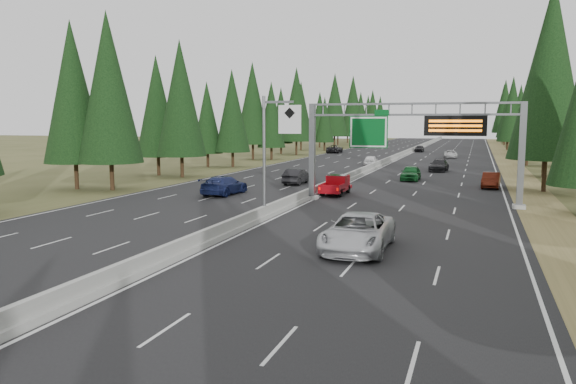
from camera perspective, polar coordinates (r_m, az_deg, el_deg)
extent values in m
cube|color=black|center=(90.25, 10.27, 3.00)|extent=(32.00, 260.00, 0.08)
cube|color=olive|center=(89.41, 21.63, 2.56)|extent=(3.60, 260.00, 0.06)
cube|color=#414620|center=(94.50, -0.49, 3.29)|extent=(3.60, 260.00, 0.06)
cube|color=gray|center=(90.23, 10.27, 3.12)|extent=(0.70, 260.00, 0.30)
cube|color=gray|center=(90.21, 10.27, 3.37)|extent=(0.30, 260.00, 0.60)
cube|color=slate|center=(45.94, 2.48, 4.09)|extent=(0.45, 0.45, 7.80)
cube|color=gray|center=(46.30, 2.45, -0.55)|extent=(0.90, 0.90, 0.30)
cube|color=slate|center=(44.23, 22.64, 3.43)|extent=(0.45, 0.45, 7.80)
cube|color=gray|center=(44.59, 22.41, -1.38)|extent=(0.90, 0.90, 0.30)
cube|color=slate|center=(44.34, 12.50, 8.76)|extent=(15.85, 0.35, 0.16)
cube|color=slate|center=(44.33, 12.47, 7.67)|extent=(15.85, 0.35, 0.16)
cube|color=#054C19|center=(44.56, 8.18, 6.05)|extent=(3.00, 0.10, 2.50)
cube|color=silver|center=(44.50, 8.17, 6.05)|extent=(2.85, 0.02, 2.35)
cube|color=#054C19|center=(44.39, 9.50, 7.96)|extent=(1.10, 0.10, 0.45)
cube|color=black|center=(43.79, 16.62, 6.47)|extent=(4.50, 0.40, 1.50)
cube|color=orange|center=(43.56, 16.63, 6.92)|extent=(3.80, 0.02, 0.18)
cube|color=orange|center=(43.57, 16.61, 6.46)|extent=(3.80, 0.02, 0.18)
cube|color=orange|center=(43.57, 16.60, 6.00)|extent=(3.80, 0.02, 0.18)
cylinder|color=slate|center=(36.58, -2.44, 3.46)|extent=(0.20, 0.20, 8.00)
cube|color=gray|center=(37.04, -2.41, -2.57)|extent=(0.50, 0.50, 0.20)
cube|color=slate|center=(36.18, -0.97, 9.13)|extent=(2.00, 0.15, 0.15)
cube|color=silver|center=(35.78, 0.18, 7.39)|extent=(1.50, 0.06, 1.80)
cylinder|color=black|center=(56.36, 24.58, 1.51)|extent=(0.40, 0.40, 3.03)
cone|color=black|center=(56.32, 25.10, 11.14)|extent=(6.82, 6.82, 15.92)
cylinder|color=black|center=(72.35, 24.52, 2.25)|extent=(0.40, 0.40, 2.08)
cone|color=black|center=(72.15, 24.79, 7.39)|extent=(4.68, 4.68, 10.92)
cylinder|color=black|center=(74.97, 26.86, 2.19)|extent=(0.40, 0.40, 1.88)
cone|color=black|center=(74.77, 27.12, 6.68)|extent=(4.23, 4.23, 9.87)
cylinder|color=black|center=(89.59, 23.10, 3.21)|extent=(0.40, 0.40, 2.28)
cone|color=black|center=(89.45, 23.33, 7.77)|extent=(5.14, 5.14, 11.99)
cylinder|color=black|center=(89.32, 25.49, 3.16)|extent=(0.40, 0.40, 2.54)
cone|color=black|center=(89.21, 25.77, 8.24)|extent=(5.71, 5.71, 13.32)
cylinder|color=black|center=(104.82, 22.82, 3.62)|extent=(0.40, 0.40, 1.91)
cone|color=black|center=(104.67, 22.98, 6.89)|extent=(4.31, 4.31, 10.05)
cylinder|color=black|center=(104.70, 25.20, 3.58)|extent=(0.40, 0.40, 2.23)
cone|color=black|center=(104.58, 25.40, 7.39)|extent=(5.02, 5.02, 11.71)
cylinder|color=black|center=(121.43, 21.66, 4.22)|extent=(0.40, 0.40, 2.46)
cone|color=black|center=(121.34, 21.83, 7.85)|extent=(5.55, 5.55, 12.94)
cylinder|color=black|center=(121.24, 23.95, 4.19)|extent=(0.40, 0.40, 2.82)
cone|color=black|center=(121.20, 24.17, 8.35)|extent=(6.35, 6.35, 14.83)
cylinder|color=black|center=(136.34, 21.36, 4.39)|extent=(0.40, 0.40, 1.93)
cone|color=black|center=(136.23, 21.48, 6.92)|extent=(4.34, 4.34, 10.13)
cylinder|color=black|center=(137.89, 23.44, 4.31)|extent=(0.40, 0.40, 1.93)
cone|color=black|center=(137.79, 23.56, 6.81)|extent=(4.33, 4.33, 10.11)
cylinder|color=black|center=(151.31, 21.41, 4.60)|extent=(0.40, 0.40, 1.86)
cone|color=black|center=(151.21, 21.51, 6.80)|extent=(4.19, 4.19, 9.78)
cylinder|color=black|center=(150.50, 22.91, 4.59)|extent=(0.40, 0.40, 2.26)
cone|color=black|center=(150.42, 23.04, 7.28)|extent=(5.08, 5.08, 11.86)
cylinder|color=black|center=(166.23, 21.11, 4.83)|extent=(0.40, 0.40, 2.04)
cone|color=black|center=(166.15, 21.21, 7.03)|extent=(4.59, 4.59, 10.72)
cylinder|color=black|center=(167.94, 22.38, 4.90)|extent=(0.40, 0.40, 2.65)
cone|color=black|center=(167.90, 22.52, 7.73)|extent=(5.97, 5.97, 13.94)
cylinder|color=black|center=(181.30, 21.03, 5.15)|extent=(0.40, 0.40, 3.03)
cone|color=black|center=(181.29, 21.17, 8.14)|extent=(6.82, 6.82, 15.92)
cylinder|color=black|center=(182.55, 22.03, 4.93)|extent=(0.40, 0.40, 1.84)
cone|color=black|center=(182.46, 22.11, 6.74)|extent=(4.15, 4.15, 9.68)
cylinder|color=black|center=(200.46, 20.90, 5.30)|extent=(0.40, 0.40, 2.99)
cone|color=black|center=(200.44, 21.02, 7.96)|extent=(6.72, 6.72, 15.69)
cylinder|color=black|center=(197.18, 21.88, 5.19)|extent=(0.40, 0.40, 2.69)
cone|color=black|center=(197.14, 22.00, 7.63)|extent=(6.06, 6.06, 14.14)
cylinder|color=black|center=(54.94, -17.45, 1.49)|extent=(0.40, 0.40, 2.64)
cone|color=black|center=(54.78, -17.78, 10.10)|extent=(5.93, 5.93, 13.85)
cylinder|color=black|center=(57.39, -20.69, 1.54)|extent=(0.40, 0.40, 2.54)
cone|color=black|center=(57.22, -21.04, 9.48)|extent=(5.72, 5.72, 13.35)
cylinder|color=black|center=(65.70, -10.71, 2.52)|extent=(0.40, 0.40, 2.50)
cone|color=black|center=(65.54, -10.87, 9.35)|extent=(5.63, 5.63, 13.13)
cylinder|color=black|center=(69.32, -13.01, 2.61)|extent=(0.40, 0.40, 2.28)
cone|color=black|center=(69.14, -13.18, 8.51)|extent=(5.13, 5.13, 11.98)
cylinder|color=black|center=(79.62, -5.63, 3.29)|extent=(0.40, 0.40, 2.19)
cone|color=black|center=(79.45, -5.69, 8.23)|extent=(4.93, 4.93, 11.51)
cylinder|color=black|center=(81.12, -8.14, 3.24)|extent=(0.40, 0.40, 1.93)
cone|color=black|center=(80.93, -8.22, 7.51)|extent=(4.35, 4.35, 10.15)
cylinder|color=black|center=(95.02, -1.69, 3.92)|extent=(0.40, 0.40, 2.10)
cone|color=black|center=(94.88, -1.71, 7.88)|extent=(4.72, 4.72, 11.02)
cylinder|color=black|center=(95.96, -3.58, 4.10)|extent=(0.40, 0.40, 2.63)
cone|color=black|center=(95.87, -3.62, 9.00)|extent=(5.91, 5.91, 13.79)
cylinder|color=black|center=(108.40, 0.86, 4.48)|extent=(0.40, 0.40, 2.67)
cone|color=black|center=(108.33, 0.87, 8.90)|extent=(6.01, 6.01, 14.03)
cylinder|color=black|center=(112.46, -0.71, 4.43)|extent=(0.40, 0.40, 2.11)
cone|color=black|center=(112.34, -0.72, 7.80)|extent=(4.75, 4.75, 11.09)
cylinder|color=black|center=(124.69, 3.73, 4.64)|extent=(0.40, 0.40, 1.90)
cone|color=black|center=(124.57, 3.75, 7.37)|extent=(4.27, 4.27, 9.96)
cylinder|color=black|center=(127.26, 1.32, 4.83)|extent=(0.40, 0.40, 2.46)
cone|color=black|center=(127.18, 1.33, 8.29)|extent=(5.53, 5.53, 12.91)
cylinder|color=black|center=(139.66, 4.73, 5.11)|extent=(0.40, 0.40, 2.92)
cone|color=black|center=(139.63, 4.77, 8.85)|extent=(6.56, 6.56, 15.32)
cylinder|color=black|center=(140.40, 3.23, 4.99)|extent=(0.40, 0.40, 2.21)
cone|color=black|center=(140.31, 3.25, 7.81)|extent=(4.97, 4.97, 11.61)
cylinder|color=black|center=(154.05, 6.56, 5.30)|extent=(0.40, 0.40, 3.00)
cone|color=black|center=(154.04, 6.61, 8.78)|extent=(6.74, 6.74, 15.73)
cylinder|color=black|center=(155.66, 5.08, 5.22)|extent=(0.40, 0.40, 2.39)
cone|color=black|center=(155.59, 5.11, 7.97)|extent=(5.38, 5.38, 12.54)
cylinder|color=black|center=(171.55, 7.34, 5.38)|extent=(0.40, 0.40, 2.46)
cone|color=black|center=(171.49, 7.38, 7.95)|extent=(5.53, 5.53, 12.91)
cylinder|color=black|center=(172.32, 6.06, 5.32)|extent=(0.40, 0.40, 1.95)
cone|color=black|center=(172.24, 6.09, 7.35)|extent=(4.38, 4.38, 10.22)
cylinder|color=black|center=(183.83, 8.52, 5.51)|extent=(0.40, 0.40, 2.66)
cone|color=black|center=(183.79, 8.57, 8.10)|extent=(5.97, 5.97, 13.94)
cylinder|color=black|center=(188.36, 7.26, 5.43)|extent=(0.40, 0.40, 1.77)
cone|color=black|center=(188.28, 7.29, 7.11)|extent=(3.97, 3.97, 9.27)
cylinder|color=black|center=(201.04, 9.28, 5.60)|extent=(0.40, 0.40, 2.46)
cone|color=black|center=(200.99, 9.33, 7.79)|extent=(5.53, 5.53, 12.91)
cylinder|color=black|center=(203.69, 8.09, 5.65)|extent=(0.40, 0.40, 2.52)
cone|color=black|center=(203.64, 8.13, 7.87)|extent=(5.68, 5.68, 13.24)
imported|color=silver|center=(28.08, 7.11, -4.09)|extent=(3.08, 6.57, 1.82)
cylinder|color=black|center=(48.00, 3.52, -0.02)|extent=(0.27, 0.73, 0.73)
cylinder|color=black|center=(47.63, 5.33, -0.09)|extent=(0.27, 0.73, 0.73)
cylinder|color=black|center=(50.90, 4.41, 0.38)|extent=(0.27, 0.73, 0.73)
cylinder|color=black|center=(50.54, 6.12, 0.32)|extent=(0.27, 0.73, 0.73)
cube|color=#A40A13|center=(49.29, 4.87, 0.32)|extent=(1.83, 5.11, 0.27)
cube|color=#A40A13|center=(50.01, 5.10, 1.15)|extent=(1.73, 2.01, 1.00)
cube|color=black|center=(49.98, 5.10, 1.46)|extent=(1.55, 1.73, 0.50)
cube|color=#A40A13|center=(48.15, 3.48, 0.55)|extent=(0.09, 2.19, 0.55)
cube|color=#A40A13|center=(47.73, 5.49, 0.47)|extent=(0.09, 2.19, 0.55)
cube|color=#A40A13|center=(46.88, 4.15, 0.36)|extent=(1.83, 0.09, 0.55)
imported|color=#135622|center=(62.46, 12.37, 1.91)|extent=(1.91, 4.75, 1.62)
imported|color=#4D160B|center=(57.50, 19.93, 1.14)|extent=(1.90, 4.62, 1.49)
imported|color=black|center=(74.91, 15.09, 2.63)|extent=(2.46, 5.28, 1.49)
imported|color=silver|center=(103.11, 16.19, 3.72)|extent=(2.50, 4.87, 1.31)
imported|color=black|center=(121.69, 13.20, 4.33)|extent=(1.84, 4.20, 1.41)
imported|color=black|center=(57.47, 0.86, 1.60)|extent=(1.73, 4.79, 1.57)
imported|color=#161F4D|center=(49.35, -6.50, 0.68)|extent=(2.57, 5.78, 1.65)
imported|color=white|center=(82.69, 8.44, 3.20)|extent=(1.88, 4.38, 1.47)
imported|color=black|center=(115.07, 4.77, 4.38)|extent=(2.91, 5.83, 1.59)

